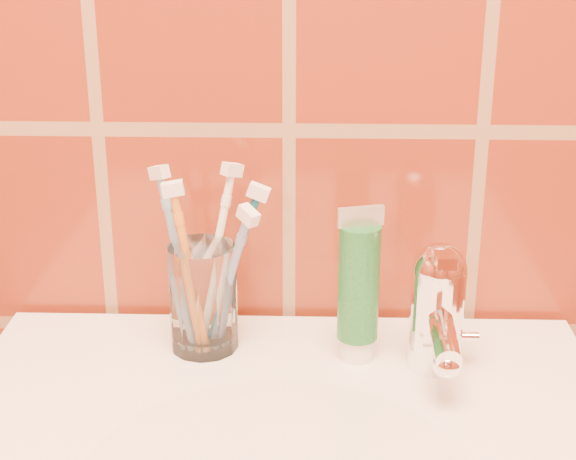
{
  "coord_description": "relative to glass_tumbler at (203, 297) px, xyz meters",
  "views": [
    {
      "loc": [
        0.02,
        0.39,
        1.25
      ],
      "look_at": [
        0.0,
        1.08,
        0.98
      ],
      "focal_mm": 55.0,
      "sensor_mm": 36.0,
      "label": 1
    }
  ],
  "objects": [
    {
      "name": "glass_tumbler",
      "position": [
        0.0,
        0.0,
        0.0
      ],
      "size": [
        0.06,
        0.06,
        0.1
      ],
      "primitive_type": "cylinder",
      "rotation": [
        0.0,
        0.0,
        -0.01
      ],
      "color": "white",
      "rests_on": "pedestal_sink"
    },
    {
      "name": "toothpaste_tube",
      "position": [
        0.14,
        -0.02,
        0.02
      ],
      "size": [
        0.04,
        0.04,
        0.15
      ],
      "rotation": [
        0.0,
        0.0,
        0.27
      ],
      "color": "white",
      "rests_on": "pedestal_sink"
    },
    {
      "name": "faucet",
      "position": [
        0.21,
        -0.03,
        0.01
      ],
      "size": [
        0.05,
        0.11,
        0.12
      ],
      "color": "white",
      "rests_on": "pedestal_sink"
    },
    {
      "name": "toothbrush_0",
      "position": [
        -0.02,
        0.01,
        0.03
      ],
      "size": [
        0.11,
        0.11,
        0.19
      ],
      "primitive_type": null,
      "rotation": [
        0.27,
        0.0,
        -2.3
      ],
      "color": "#719DC9",
      "rests_on": "glass_tumbler"
    },
    {
      "name": "toothbrush_1",
      "position": [
        0.01,
        0.02,
        0.03
      ],
      "size": [
        0.11,
        0.11,
        0.19
      ],
      "primitive_type": null,
      "rotation": [
        0.28,
        0.0,
        2.34
      ],
      "color": "white",
      "rests_on": "glass_tumbler"
    },
    {
      "name": "toothbrush_2",
      "position": [
        -0.01,
        -0.01,
        0.03
      ],
      "size": [
        0.06,
        0.05,
        0.18
      ],
      "primitive_type": null,
      "rotation": [
        0.14,
        0.0,
        -1.44
      ],
      "color": "orange",
      "rests_on": "glass_tumbler"
    },
    {
      "name": "toothbrush_3",
      "position": [
        0.03,
        0.01,
        0.03
      ],
      "size": [
        0.09,
        0.09,
        0.17
      ],
      "primitive_type": null,
      "rotation": [
        0.34,
        0.0,
        1.45
      ],
      "color": "#0D516F",
      "rests_on": "glass_tumbler"
    },
    {
      "name": "toothbrush_4",
      "position": [
        0.03,
        -0.01,
        0.02
      ],
      "size": [
        0.13,
        0.13,
        0.17
      ],
      "primitive_type": null,
      "rotation": [
        0.39,
        0.0,
        0.79
      ],
      "color": "#6E8AC3",
      "rests_on": "glass_tumbler"
    }
  ]
}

